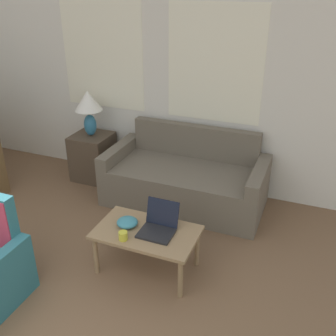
% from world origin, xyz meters
% --- Properties ---
extents(wall_back, '(6.73, 0.06, 2.60)m').
position_xyz_m(wall_back, '(-0.00, 3.80, 1.31)').
color(wall_back, silver).
rests_on(wall_back, ground_plane).
extents(couch, '(1.83, 0.87, 0.85)m').
position_xyz_m(couch, '(0.48, 3.34, 0.27)').
color(couch, '#665B4C').
rests_on(couch, ground_plane).
extents(side_table, '(0.47, 0.47, 0.60)m').
position_xyz_m(side_table, '(-0.86, 3.46, 0.30)').
color(side_table, '#4C3D2D').
rests_on(side_table, ground_plane).
extents(table_lamp, '(0.34, 0.34, 0.58)m').
position_xyz_m(table_lamp, '(-0.86, 3.46, 1.00)').
color(table_lamp, teal).
rests_on(table_lamp, side_table).
extents(coffee_table, '(0.91, 0.54, 0.42)m').
position_xyz_m(coffee_table, '(0.56, 2.05, 0.37)').
color(coffee_table, '#8E704C').
rests_on(coffee_table, ground_plane).
extents(laptop, '(0.30, 0.31, 0.25)m').
position_xyz_m(laptop, '(0.66, 2.10, 0.48)').
color(laptop, black).
rests_on(laptop, coffee_table).
extents(cup_navy, '(0.08, 0.08, 0.08)m').
position_xyz_m(cup_navy, '(0.43, 1.87, 0.46)').
color(cup_navy, gold).
rests_on(cup_navy, coffee_table).
extents(snack_bowl, '(0.19, 0.19, 0.07)m').
position_xyz_m(snack_bowl, '(0.36, 2.06, 0.45)').
color(snack_bowl, teal).
rests_on(snack_bowl, coffee_table).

